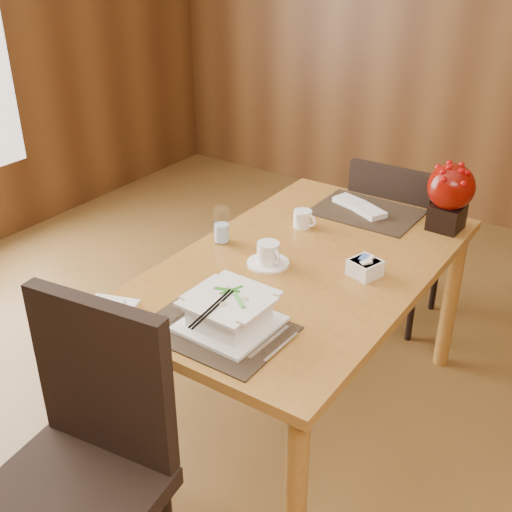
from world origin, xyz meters
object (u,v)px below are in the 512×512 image
Objects in this scene: dining_table at (303,283)px; far_chair at (393,235)px; soup_setting at (229,312)px; bread_plate at (107,310)px; coffee_cup at (268,255)px; near_chair at (82,456)px; water_glass at (221,226)px; creamer_jug at (303,219)px; berry_decor at (450,193)px; sugar_caddy at (365,268)px.

dining_table is 0.88m from far_chair.
soup_setting is 0.43m from bread_plate.
soup_setting is 1.41m from far_chair.
bread_plate is at bearing 75.13° from far_chair.
dining_table is at bearing 42.46° from coffee_cup.
near_chair reaches higher than bread_plate.
bread_plate is (-0.01, -0.63, -0.07)m from water_glass.
water_glass is 1.04m from far_chair.
creamer_jug is at bearing 121.83° from dining_table.
far_chair is (0.18, 0.60, -0.28)m from creamer_jug.
soup_setting is (0.02, -0.51, 0.15)m from dining_table.
coffee_cup is 0.26m from water_glass.
near_chair is 1.13× the size of far_chair.
soup_setting is at bearing -106.37° from berry_decor.
soup_setting is 2.85× the size of sugar_caddy.
soup_setting is at bearing 70.25° from near_chair.
water_glass is 0.37m from creamer_jug.
far_chair reaches higher than sugar_caddy.
coffee_cup reaches higher than bread_plate.
creamer_jug is 0.10× the size of near_chair.
creamer_jug is at bearing 85.57° from near_chair.
far_chair is at bearing 67.83° from water_glass.
dining_table is at bearing 77.39° from near_chair.
sugar_caddy is 1.16m from near_chair.
far_chair is at bearing 79.43° from near_chair.
near_chair reaches higher than creamer_jug.
soup_setting is at bearing -73.24° from coffee_cup.
sugar_caddy is at bearing 21.24° from coffee_cup.
far_chair is at bearing 104.98° from sugar_caddy.
berry_decor is at bearing 67.61° from near_chair.
water_glass is at bearing 66.88° from far_chair.
water_glass is 0.14× the size of near_chair.
creamer_jug is (-0.06, 0.36, -0.00)m from coffee_cup.
creamer_jug is 0.11× the size of far_chair.
sugar_caddy is at bearing -21.28° from creamer_jug.
berry_decor is 0.60m from far_chair.
far_chair is at bearing 89.23° from dining_table.
coffee_cup is at bearing 82.25° from far_chair.
sugar_caddy is at bearing 8.90° from dining_table.
creamer_jug is 0.46m from sugar_caddy.
near_chair is (-0.33, -1.10, -0.20)m from sugar_caddy.
water_glass is (-0.38, 0.47, 0.02)m from soup_setting.
coffee_cup is 0.16× the size of near_chair.
creamer_jug is (-0.19, 0.78, -0.02)m from soup_setting.
creamer_jug is 0.96m from bread_plate.
near_chair is (0.27, -0.39, -0.18)m from bread_plate.
sugar_caddy is (0.40, -0.23, -0.01)m from creamer_jug.
sugar_caddy is (0.34, 0.13, -0.01)m from coffee_cup.
water_glass reaches higher than sugar_caddy.
soup_setting is at bearing 21.83° from bread_plate.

